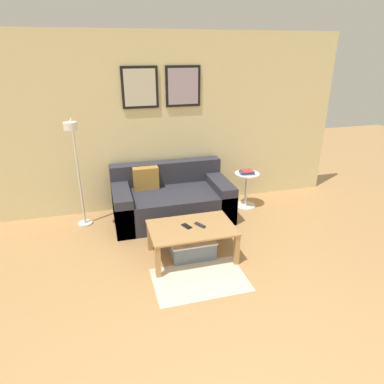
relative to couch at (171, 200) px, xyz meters
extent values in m
cube|color=beige|center=(-0.02, 0.50, 1.00)|extent=(5.60, 0.06, 2.55)
cube|color=black|center=(-0.30, 0.45, 1.54)|extent=(0.51, 0.02, 0.57)
cube|color=beige|center=(-0.30, 0.44, 1.54)|extent=(0.44, 0.01, 0.50)
cube|color=black|center=(0.31, 0.45, 1.54)|extent=(0.51, 0.02, 0.57)
cube|color=#A393A8|center=(0.31, 0.44, 1.54)|extent=(0.44, 0.01, 0.50)
cube|color=beige|center=(-0.02, -1.56, -0.27)|extent=(1.00, 0.67, 0.01)
cube|color=#2D2D38|center=(0.01, -0.04, -0.06)|extent=(1.66, 0.94, 0.42)
cube|color=#2D2D38|center=(0.01, 0.33, 0.32)|extent=(1.66, 0.20, 0.33)
cube|color=#2D2D38|center=(-0.71, -0.04, 0.00)|extent=(0.24, 0.94, 0.54)
cube|color=#2D2D38|center=(0.72, -0.04, 0.00)|extent=(0.24, 0.94, 0.54)
cube|color=#A87A33|center=(-0.33, 0.16, 0.31)|extent=(0.36, 0.14, 0.32)
cube|color=#AD7F4C|center=(0.01, -1.10, 0.12)|extent=(0.99, 0.64, 0.02)
cube|color=#AD7F4C|center=(-0.44, -1.38, -0.08)|extent=(0.06, 0.06, 0.38)
cube|color=#AD7F4C|center=(0.47, -1.38, -0.08)|extent=(0.06, 0.06, 0.38)
cube|color=#AD7F4C|center=(-0.44, -0.82, -0.08)|extent=(0.06, 0.06, 0.38)
cube|color=#AD7F4C|center=(0.47, -0.82, -0.08)|extent=(0.06, 0.06, 0.38)
cube|color=slate|center=(0.02, -1.05, -0.17)|extent=(0.51, 0.39, 0.21)
cube|color=silver|center=(0.02, -1.05, -0.05)|extent=(0.53, 0.42, 0.02)
cylinder|color=silver|center=(-1.23, 0.11, -0.26)|extent=(0.21, 0.21, 0.02)
cylinder|color=silver|center=(-1.23, 0.11, 0.48)|extent=(0.03, 0.03, 1.47)
cylinder|color=silver|center=(-1.23, -0.04, 1.22)|extent=(0.02, 0.30, 0.02)
cylinder|color=white|center=(-1.23, -0.19, 1.19)|extent=(0.16, 0.16, 0.09)
cylinder|color=white|center=(1.21, 0.05, -0.26)|extent=(0.32, 0.32, 0.01)
cylinder|color=white|center=(1.21, 0.05, 0.00)|extent=(0.04, 0.04, 0.52)
cylinder|color=white|center=(1.21, 0.05, 0.27)|extent=(0.38, 0.38, 0.02)
cube|color=#335199|center=(1.21, 0.04, 0.29)|extent=(0.21, 0.20, 0.02)
cube|color=#335199|center=(1.19, 0.05, 0.30)|extent=(0.22, 0.17, 0.01)
cube|color=#B73333|center=(1.20, 0.04, 0.32)|extent=(0.18, 0.17, 0.02)
cube|color=#232328|center=(0.11, -1.10, 0.14)|extent=(0.11, 0.15, 0.02)
cube|color=black|center=(-0.04, -1.07, 0.13)|extent=(0.12, 0.15, 0.01)
camera|label=1|loc=(-0.92, -4.46, 2.04)|focal=32.00mm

